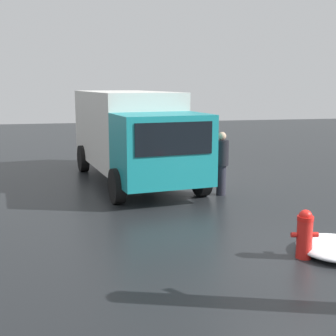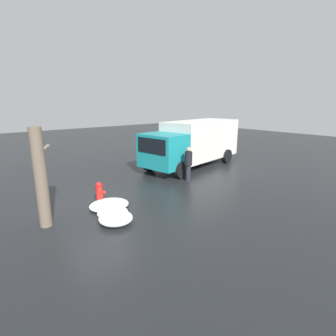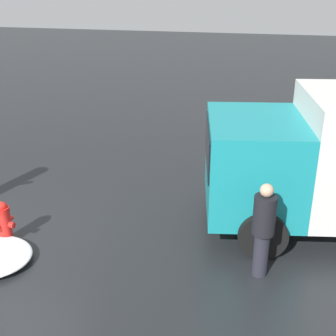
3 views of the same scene
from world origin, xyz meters
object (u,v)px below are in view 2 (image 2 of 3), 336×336
Objects in this scene: tree_trunk at (41,178)px; pedestrian at (188,163)px; delivery_truck at (194,142)px; fire_hydrant at (99,192)px.

pedestrian is at bearing 4.78° from tree_trunk.
tree_trunk is 1.84× the size of pedestrian.
delivery_truck reaches higher than pedestrian.
delivery_truck is 3.35m from pedestrian.
delivery_truck reaches higher than fire_hydrant.
pedestrian is (-2.54, -2.10, -0.58)m from delivery_truck.
pedestrian is (7.03, 0.59, -0.66)m from tree_trunk.
delivery_truck is 4.25× the size of pedestrian.
tree_trunk is at bearing 97.52° from delivery_truck.
tree_trunk is 0.43× the size of delivery_truck.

